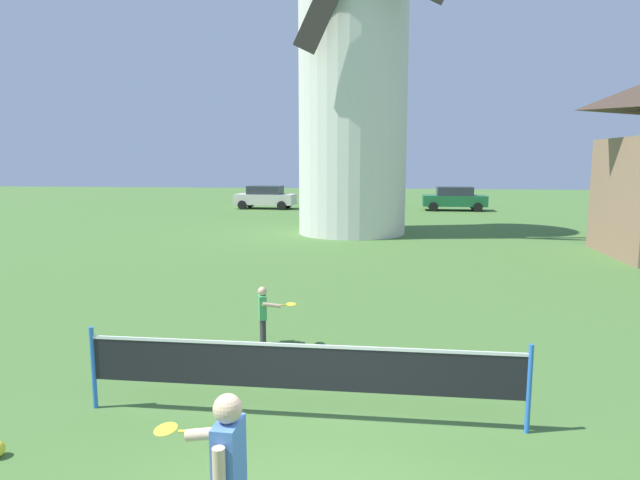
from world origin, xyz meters
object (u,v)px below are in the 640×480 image
parked_car_green (454,198)px  player_far (264,312)px  parked_car_cream (265,197)px  player_near (227,474)px  parked_car_silver (360,197)px  windmill (353,60)px  tennis_net (301,367)px

parked_car_green → player_far: bearing=-103.5°
player_far → parked_car_cream: size_ratio=0.26×
player_far → parked_car_green: (6.57, 27.29, 0.21)m
player_near → parked_car_green: (5.67, 32.57, -0.03)m
parked_car_cream → parked_car_silver: size_ratio=0.90×
parked_car_silver → parked_car_green: bearing=0.0°
player_near → parked_car_green: size_ratio=0.36×
player_near → windmill: bearing=90.9°
windmill → parked_car_silver: 13.84m
tennis_net → parked_car_green: 30.47m
parked_car_cream → parked_car_silver: 6.43m
windmill → player_far: 16.72m
windmill → tennis_net: bearing=-88.4°
player_far → parked_car_green: parked_car_green is taller
player_far → windmill: bearing=87.8°
windmill → player_far: bearing=-92.2°
windmill → player_near: windmill is taller
tennis_net → parked_car_green: (5.50, 29.97, 0.12)m
windmill → parked_car_cream: size_ratio=3.61×
player_far → tennis_net: bearing=-68.3°
tennis_net → player_far: (-1.07, 2.68, -0.09)m
windmill → player_near: bearing=-89.1°
parked_car_green → parked_car_cream: bearing=-179.3°
parked_car_green → player_near: bearing=-99.9°
windmill → player_far: (-0.58, -15.20, -6.94)m
player_near → player_far: player_near is taller
player_near → parked_car_green: 33.05m
windmill → player_near: 21.55m
parked_car_cream → player_near: bearing=-77.8°
parked_car_cream → windmill: bearing=-60.8°
tennis_net → parked_car_green: size_ratio=1.35×
windmill → parked_car_green: windmill is taller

